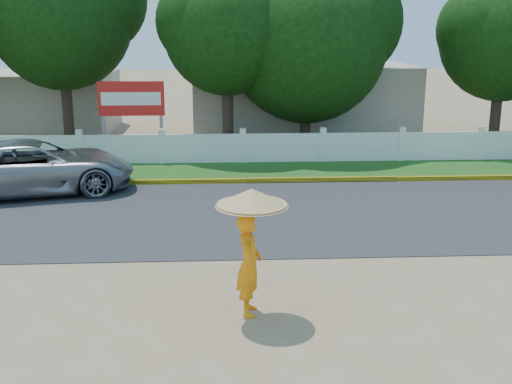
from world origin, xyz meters
TOP-DOWN VIEW (x-y plane):
  - ground at (0.00, 0.00)m, footprint 120.00×120.00m
  - road at (0.00, 4.50)m, footprint 60.00×7.00m
  - grass_verge at (0.00, 9.75)m, footprint 60.00×3.50m
  - curb at (0.00, 8.05)m, footprint 40.00×0.18m
  - fence at (0.00, 11.20)m, footprint 40.00×0.10m
  - building_near at (3.00, 18.00)m, footprint 10.00×6.00m
  - building_far at (-10.00, 19.00)m, footprint 8.00×5.00m
  - vehicle at (-6.50, 7.15)m, footprint 6.41×4.17m
  - monk_with_parasol at (-0.29, -1.65)m, footprint 1.28×1.28m
  - billboard at (-4.20, 12.30)m, footprint 2.50×0.13m
  - tree_row at (5.43, 14.10)m, footprint 37.63×7.24m

SIDE VIEW (x-z plane):
  - ground at x=0.00m, z-range 0.00..0.00m
  - road at x=0.00m, z-range 0.00..0.02m
  - grass_verge at x=0.00m, z-range 0.00..0.03m
  - curb at x=0.00m, z-range 0.00..0.16m
  - fence at x=0.00m, z-range 0.00..1.10m
  - vehicle at x=-6.50m, z-range 0.00..1.64m
  - building_far at x=-10.00m, z-range 0.00..2.80m
  - monk_with_parasol at x=-0.29m, z-range 0.35..2.68m
  - building_near at x=3.00m, z-range 0.00..3.20m
  - billboard at x=-4.20m, z-range 0.67..3.62m
  - tree_row at x=5.43m, z-range 0.30..9.59m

